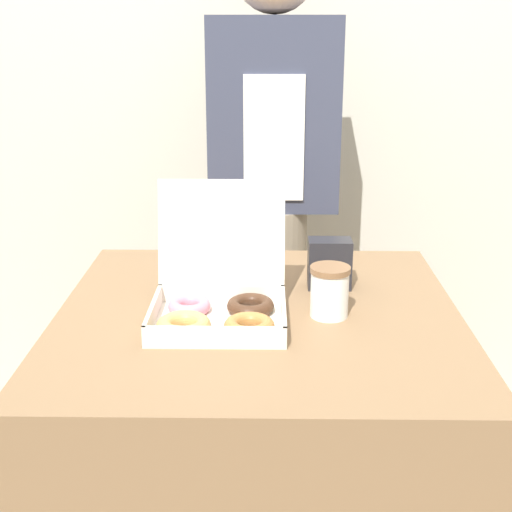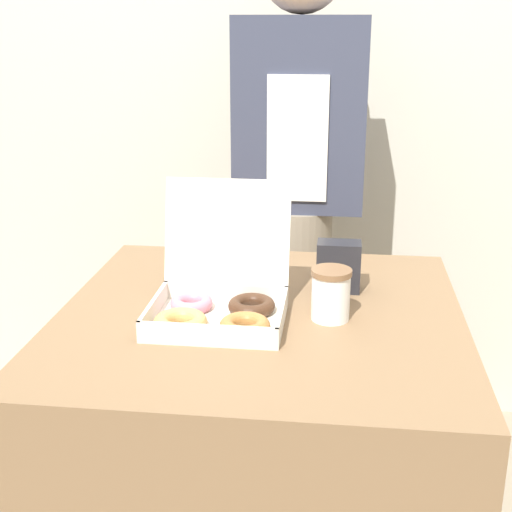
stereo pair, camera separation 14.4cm
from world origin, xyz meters
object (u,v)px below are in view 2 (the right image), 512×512
object	(u,v)px
coffee_cup	(331,294)
napkin_holder	(338,266)
donut_box	(219,301)
person_customer	(299,176)

from	to	relation	value
coffee_cup	napkin_holder	distance (m)	0.17
donut_box	coffee_cup	xyz separation A→B (m)	(0.23, 0.03, 0.01)
donut_box	coffee_cup	bearing A→B (deg)	7.43
donut_box	napkin_holder	size ratio (longest dim) A/B	2.57
napkin_holder	person_customer	bearing A→B (deg)	103.62
coffee_cup	person_customer	xyz separation A→B (m)	(-0.11, 0.69, 0.10)
donut_box	person_customer	xyz separation A→B (m)	(0.12, 0.72, 0.11)
coffee_cup	person_customer	bearing A→B (deg)	99.23
person_customer	donut_box	bearing A→B (deg)	-99.18
person_customer	coffee_cup	bearing A→B (deg)	-80.77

